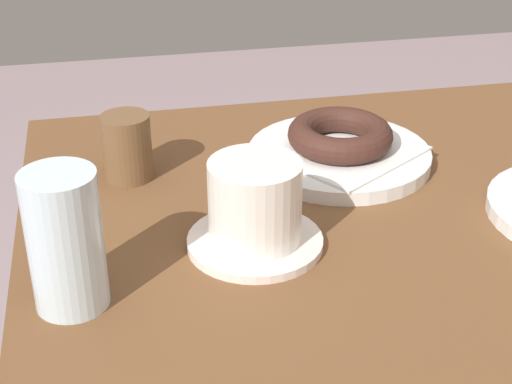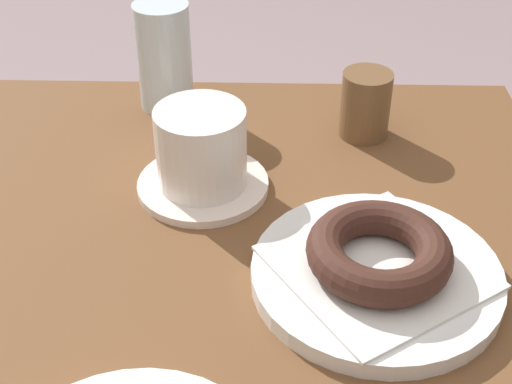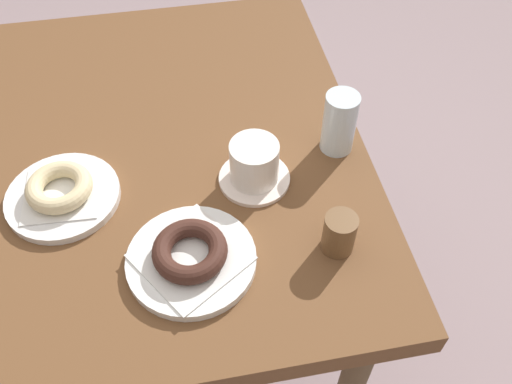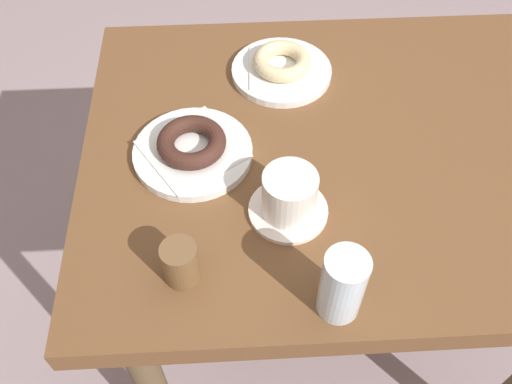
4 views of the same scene
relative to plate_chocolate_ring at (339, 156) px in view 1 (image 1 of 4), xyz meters
name	(u,v)px [view 1 (image 1 of 4)]	position (x,y,z in m)	size (l,w,h in m)	color
plate_chocolate_ring	(339,156)	(0.00, 0.00, 0.00)	(0.20, 0.20, 0.02)	white
napkin_chocolate_ring	(339,148)	(0.00, 0.00, 0.01)	(0.15, 0.15, 0.00)	white
donut_chocolate_ring	(340,135)	(0.00, 0.00, 0.03)	(0.12, 0.12, 0.03)	#3F221A
water_glass	(65,241)	(-0.20, 0.29, 0.05)	(0.06, 0.06, 0.12)	silver
coffee_cup	(255,208)	(-0.15, 0.13, 0.03)	(0.13, 0.13, 0.08)	white
sugar_jar	(127,147)	(0.01, 0.23, 0.03)	(0.05, 0.05, 0.07)	brown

